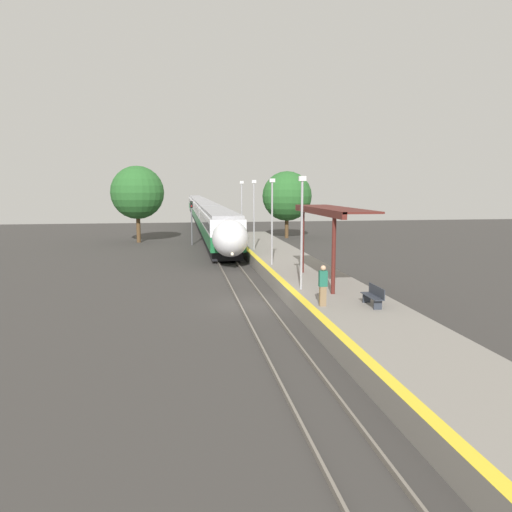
{
  "coord_description": "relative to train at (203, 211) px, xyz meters",
  "views": [
    {
      "loc": [
        -3.65,
        -24.91,
        6.08
      ],
      "look_at": [
        0.59,
        2.9,
        2.13
      ],
      "focal_mm": 35.0,
      "sensor_mm": 36.0,
      "label": 1
    }
  ],
  "objects": [
    {
      "name": "person_waiting",
      "position": [
        2.47,
        -59.08,
        -0.38
      ],
      "size": [
        0.36,
        0.24,
        1.81
      ],
      "color": "#7F6647",
      "rests_on": "platform_right"
    },
    {
      "name": "rail_right",
      "position": [
        0.72,
        -54.88,
        -2.11
      ],
      "size": [
        0.08,
        90.0,
        0.15
      ],
      "primitive_type": "cube",
      "color": "slate",
      "rests_on": "ground_plane"
    },
    {
      "name": "background_tree_left",
      "position": [
        -8.14,
        -24.4,
        3.21
      ],
      "size": [
        5.71,
        5.71,
        8.26
      ],
      "color": "brown",
      "rests_on": "ground_plane"
    },
    {
      "name": "lamppost_mid",
      "position": [
        2.39,
        -47.24,
        1.92
      ],
      "size": [
        0.36,
        0.2,
        5.72
      ],
      "color": "#9E9EA3",
      "rests_on": "platform_right"
    },
    {
      "name": "railway_signal",
      "position": [
        -2.46,
        -27.76,
        0.59
      ],
      "size": [
        0.28,
        0.28,
        4.56
      ],
      "color": "#59595E",
      "rests_on": "ground_plane"
    },
    {
      "name": "lamppost_near",
      "position": [
        2.39,
        -55.43,
        1.92
      ],
      "size": [
        0.36,
        0.2,
        5.72
      ],
      "color": "#9E9EA3",
      "rests_on": "platform_right"
    },
    {
      "name": "platform_bench",
      "position": [
        4.7,
        -59.42,
        -0.85
      ],
      "size": [
        0.44,
        1.75,
        0.89
      ],
      "color": "#2D333D",
      "rests_on": "platform_right"
    },
    {
      "name": "lamppost_far",
      "position": [
        2.39,
        -39.05,
        1.92
      ],
      "size": [
        0.36,
        0.2,
        5.72
      ],
      "color": "#9E9EA3",
      "rests_on": "platform_right"
    },
    {
      "name": "train",
      "position": [
        0.0,
        0.0,
        0.0
      ],
      "size": [
        2.83,
        90.02,
        3.82
      ],
      "color": "black",
      "rests_on": "ground_plane"
    },
    {
      "name": "station_canopy",
      "position": [
        4.24,
        -53.63,
        2.44
      ],
      "size": [
        2.02,
        9.19,
        4.08
      ],
      "color": "#511E19",
      "rests_on": "platform_right"
    },
    {
      "name": "lamppost_farthest",
      "position": [
        2.39,
        -30.86,
        1.92
      ],
      "size": [
        0.36,
        0.2,
        5.72
      ],
      "color": "#9E9EA3",
      "rests_on": "platform_right"
    },
    {
      "name": "ground_plane",
      "position": [
        0.0,
        -54.88,
        -2.19
      ],
      "size": [
        120.0,
        120.0,
        0.0
      ],
      "primitive_type": "plane",
      "color": "#383533"
    },
    {
      "name": "platform_right",
      "position": [
        3.9,
        -54.88,
        -1.76
      ],
      "size": [
        4.42,
        64.0,
        0.87
      ],
      "color": "gray",
      "rests_on": "ground_plane"
    },
    {
      "name": "rail_left",
      "position": [
        -0.72,
        -54.88,
        -2.11
      ],
      "size": [
        0.08,
        90.0,
        0.15
      ],
      "primitive_type": "cube",
      "color": "slate",
      "rests_on": "ground_plane"
    },
    {
      "name": "background_tree_right",
      "position": [
        8.82,
        -22.12,
        2.73
      ],
      "size": [
        5.8,
        5.8,
        7.83
      ],
      "color": "brown",
      "rests_on": "ground_plane"
    }
  ]
}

